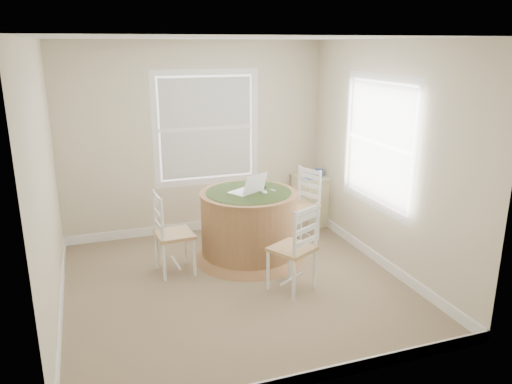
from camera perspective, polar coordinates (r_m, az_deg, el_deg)
name	(u,v)px	position (r m, az deg, el deg)	size (l,w,h in m)	color
room	(244,166)	(5.33, -1.34, 3.04)	(3.64, 3.64, 2.64)	#8E775A
round_table	(249,222)	(6.08, -0.84, -3.50)	(1.36, 1.36, 0.85)	#986C44
chair_left	(174,234)	(5.75, -9.31, -4.75)	(0.42, 0.40, 0.95)	white
chair_near	(292,248)	(5.30, 4.13, -6.45)	(0.42, 0.40, 0.95)	white
chair_right	(300,206)	(6.64, 5.03, -1.64)	(0.42, 0.40, 0.95)	white
laptop	(248,190)	(5.93, -0.94, 0.27)	(0.48, 0.46, 0.26)	white
mouse	(264,192)	(5.92, 0.96, 0.00)	(0.07, 0.11, 0.04)	white
phone	(273,191)	(6.02, 1.96, 0.17)	(0.04, 0.09, 0.02)	#B7BABF
keys	(263,188)	(6.13, 0.84, 0.51)	(0.06, 0.05, 0.03)	black
corner_chest	(310,200)	(7.33, 6.21, -0.87)	(0.45, 0.57, 0.71)	beige
tissue_box	(311,175)	(7.08, 6.26, 1.91)	(0.12, 0.12, 0.10)	#5573C3
box_yellow	(311,173)	(7.27, 6.30, 2.13)	(0.15, 0.10, 0.06)	gold
box_blue	(318,173)	(7.19, 7.15, 2.18)	(0.08, 0.08, 0.12)	#305492
cup_cream	(306,172)	(7.30, 5.77, 2.32)	(0.07, 0.07, 0.09)	beige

